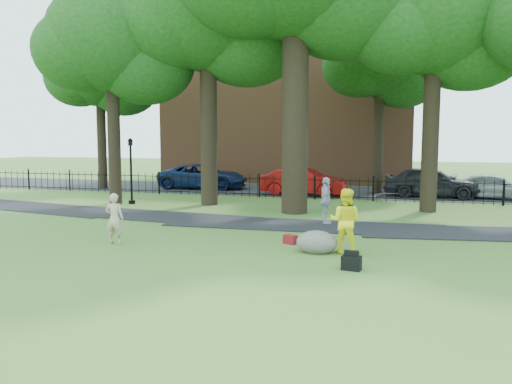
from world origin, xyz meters
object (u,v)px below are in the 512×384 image
(boulder, at_px, (317,240))
(lamppost, at_px, (131,172))
(woman, at_px, (115,219))
(man, at_px, (345,221))
(red_sedan, at_px, (304,182))

(boulder, distance_m, lamppost, 13.08)
(woman, relative_size, man, 0.85)
(lamppost, bearing_deg, woman, -84.79)
(woman, distance_m, lamppost, 9.54)
(woman, relative_size, lamppost, 0.48)
(man, distance_m, lamppost, 13.57)
(man, distance_m, red_sedan, 14.13)
(woman, relative_size, boulder, 1.34)
(man, bearing_deg, woman, 12.56)
(red_sedan, bearing_deg, woman, 171.41)
(lamppost, bearing_deg, boulder, -59.25)
(boulder, bearing_deg, red_sedan, 102.52)
(boulder, relative_size, red_sedan, 0.24)
(man, xyz_separation_m, lamppost, (-11.15, 7.71, 0.67))
(lamppost, relative_size, red_sedan, 0.68)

